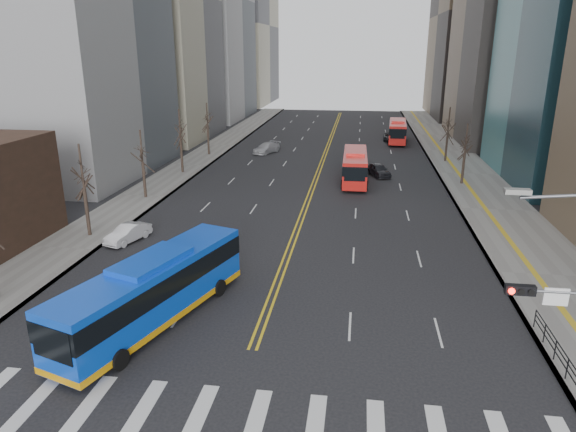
% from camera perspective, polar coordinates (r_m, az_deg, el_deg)
% --- Properties ---
extents(ground, '(220.00, 220.00, 0.00)m').
position_cam_1_polar(ground, '(22.19, -6.84, -21.51)').
color(ground, black).
extents(sidewalk_right, '(7.00, 130.00, 0.15)m').
position_cam_1_polar(sidewalk_right, '(64.30, 19.27, 4.44)').
color(sidewalk_right, slate).
rests_on(sidewalk_right, ground).
extents(sidewalk_left, '(5.00, 130.00, 0.15)m').
position_cam_1_polar(sidewalk_left, '(66.54, -10.89, 5.56)').
color(sidewalk_left, slate).
rests_on(sidewalk_left, ground).
extents(crosswalk, '(26.70, 4.00, 0.01)m').
position_cam_1_polar(crosswalk, '(22.18, -6.84, -21.50)').
color(crosswalk, silver).
rests_on(crosswalk, ground).
extents(centerline, '(0.55, 100.00, 0.01)m').
position_cam_1_polar(centerline, '(72.99, 4.13, 6.87)').
color(centerline, gold).
rests_on(centerline, ground).
extents(pedestrian_railing, '(0.06, 6.06, 1.02)m').
position_cam_1_polar(pedestrian_railing, '(27.75, 27.60, -12.76)').
color(pedestrian_railing, black).
rests_on(pedestrian_railing, sidewalk_right).
extents(street_trees, '(35.20, 47.20, 7.60)m').
position_cam_1_polar(street_trees, '(53.20, -5.17, 8.00)').
color(street_trees, black).
rests_on(street_trees, ground).
extents(blue_bus, '(6.63, 13.21, 3.76)m').
position_cam_1_polar(blue_bus, '(28.41, -14.69, -7.82)').
color(blue_bus, blue).
rests_on(blue_bus, ground).
extents(red_bus_near, '(2.90, 11.07, 3.51)m').
position_cam_1_polar(red_bus_near, '(57.55, 7.45, 5.72)').
color(red_bus_near, red).
rests_on(red_bus_near, ground).
extents(red_bus_far, '(3.26, 11.13, 3.49)m').
position_cam_1_polar(red_bus_far, '(84.29, 12.07, 9.37)').
color(red_bus_far, red).
rests_on(red_bus_far, ground).
extents(car_white, '(2.59, 4.26, 1.32)m').
position_cam_1_polar(car_white, '(41.15, -17.36, -1.85)').
color(car_white, silver).
rests_on(car_white, ground).
extents(car_dark_mid, '(3.24, 4.65, 1.47)m').
position_cam_1_polar(car_dark_mid, '(60.74, 10.01, 5.07)').
color(car_dark_mid, black).
rests_on(car_dark_mid, ground).
extents(car_silver, '(3.86, 5.38, 1.45)m').
position_cam_1_polar(car_silver, '(73.58, -2.41, 7.56)').
color(car_silver, '#A9A8AE').
rests_on(car_silver, ground).
extents(car_dark_far, '(2.09, 4.31, 1.18)m').
position_cam_1_polar(car_dark_far, '(85.39, 11.24, 8.61)').
color(car_dark_far, black).
rests_on(car_dark_far, ground).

